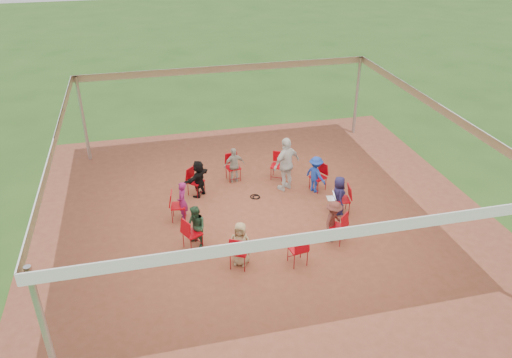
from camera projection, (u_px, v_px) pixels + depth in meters
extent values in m
plane|color=#284F18|center=(261.00, 216.00, 14.44)|extent=(80.00, 80.00, 0.00)
plane|color=brown|center=(261.00, 216.00, 14.44)|extent=(13.00, 13.00, 0.00)
cylinder|color=#B2B2B7|center=(47.00, 337.00, 8.44)|extent=(0.12, 0.12, 3.00)
cylinder|color=#B2B2B7|center=(83.00, 120.00, 16.95)|extent=(0.12, 0.12, 3.00)
cylinder|color=#B2B2B7|center=(357.00, 96.00, 19.00)|extent=(0.12, 0.12, 3.00)
plane|color=silver|center=(262.00, 120.00, 12.99)|extent=(10.30, 10.30, 0.00)
cube|color=white|center=(333.00, 235.00, 8.66)|extent=(10.30, 0.03, 0.24)
cube|color=white|center=(226.00, 69.00, 17.44)|extent=(10.30, 0.03, 0.24)
cube|color=white|center=(54.00, 143.00, 12.00)|extent=(0.03, 10.30, 0.24)
cube|color=white|center=(438.00, 107.00, 14.10)|extent=(0.03, 10.30, 0.24)
imported|color=#1D1A44|center=(338.00, 195.00, 14.30)|extent=(0.41, 0.62, 1.18)
imported|color=#193AA4|center=(316.00, 174.00, 15.41)|extent=(0.68, 0.85, 1.18)
imported|color=#A6A193|center=(234.00, 165.00, 15.96)|extent=(0.74, 0.46, 1.18)
imported|color=black|center=(199.00, 179.00, 15.18)|extent=(1.07, 1.06, 1.18)
imported|color=#7E1756|center=(182.00, 201.00, 14.01)|extent=(0.35, 0.47, 1.18)
imported|color=#24432C|center=(196.00, 227.00, 12.89)|extent=(0.55, 0.66, 1.18)
imported|color=tan|center=(240.00, 244.00, 12.26)|extent=(0.66, 0.55, 1.18)
imported|color=brown|center=(333.00, 221.00, 13.12)|extent=(0.81, 0.81, 1.18)
imported|color=silver|center=(286.00, 164.00, 15.40)|extent=(1.15, 0.94, 1.75)
torus|color=black|center=(255.00, 197.00, 15.36)|extent=(0.38, 0.38, 0.03)
torus|color=black|center=(256.00, 197.00, 15.33)|extent=(0.31, 0.31, 0.03)
cube|color=#B7B7BC|center=(331.00, 198.00, 14.32)|extent=(0.25, 0.33, 0.01)
cube|color=#B7B7BC|center=(334.00, 195.00, 14.28)|extent=(0.11, 0.31, 0.19)
cube|color=#CCE0FF|center=(334.00, 195.00, 14.28)|extent=(0.09, 0.27, 0.16)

